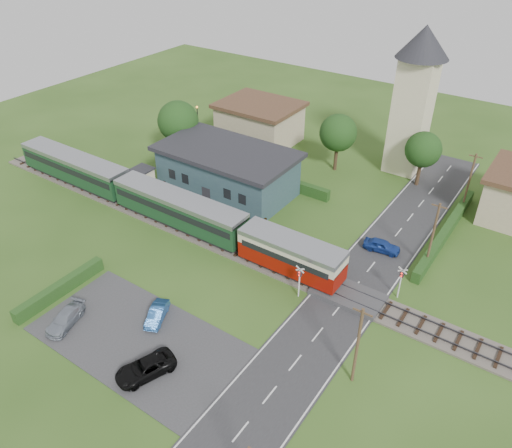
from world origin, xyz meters
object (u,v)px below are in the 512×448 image
Objects in this scene: train at (157,200)px; crossing_signal_far at (401,278)px; crossing_signal_near at (300,277)px; car_on_road at (382,246)px; station_building at (227,170)px; house_west at (259,122)px; car_park_dark at (145,368)px; equipment_hut at (143,178)px; pedestrian_near at (265,225)px; car_park_blue at (157,314)px; car_park_silver at (65,319)px; church_tower at (416,91)px; pedestrian_far at (165,189)px.

train is 26.36m from crossing_signal_far.
car_on_road is at bearing 72.02° from crossing_signal_near.
station_building reaches higher than crossing_signal_near.
crossing_signal_far is (28.60, -20.61, -0.65)m from house_west.
house_west reaches higher than car_park_dark.
crossing_signal_near is (21.40, -25.41, -0.65)m from house_west.
equipment_hut is 16.89m from pedestrian_near.
crossing_signal_far is 0.92× the size of car_on_road.
crossing_signal_near is at bearing 90.75° from car_park_dark.
train reaches higher than car_park_blue.
car_on_road is at bearing 9.71° from equipment_hut.
house_west is 2.71× the size of car_park_silver.
church_tower is 5.37× the size of crossing_signal_near.
station_building is 1.48× the size of house_west.
church_tower is 26.39m from crossing_signal_far.
car_park_silver reaches higher than car_park_blue.
equipment_hut is 25.04m from crossing_signal_near.
house_west reaches higher than car_park_blue.
station_building is 4.48× the size of car_on_road.
pedestrian_far is (-21.01, 5.67, -0.70)m from crossing_signal_near.
pedestrian_far is at bearing -128.82° from station_building.
train is 4.00× the size of house_west.
pedestrian_far reaches higher than pedestrian_near.
car_park_silver is (7.50, -39.15, -2.13)m from house_west.
station_building is 23.89m from church_tower.
equipment_hut is 28.19m from car_on_road.
house_west is 35.26m from crossing_signal_far.
house_west reaches higher than station_building.
car_on_road is at bearing 124.62° from crossing_signal_far.
church_tower is 4.41× the size of car_park_silver.
house_west is 23.88m from pedestrian_near.
pedestrian_far is (-24.37, -4.69, 0.78)m from car_on_road.
station_building is at bearing 145.19° from crossing_signal_near.
equipment_hut is 6.25m from train.
pedestrian_far is (3.39, 0.06, -0.31)m from equipment_hut.
train is at bearing 101.76° from car_on_road.
station_building is at bearing 79.21° from car_on_road.
train reaches higher than crossing_signal_far.
crossing_signal_near reaches higher than car_park_dark.
equipment_hut is 0.24× the size of house_west.
pedestrian_far is at bearing 106.45° from car_park_blue.
equipment_hut is at bearing 167.06° from crossing_signal_near.
station_building is 4.01× the size of car_park_silver.
station_building is at bearing -131.41° from church_tower.
pedestrian_near is 13.50m from pedestrian_far.
church_tower reaches higher than station_building.
pedestrian_near is at bearing 175.22° from crossing_signal_far.
car_on_road is 1.81× the size of pedestrian_far.
pedestrian_far is (-16.14, 19.37, 0.74)m from car_park_dark.
crossing_signal_near is at bearing -7.20° from train.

